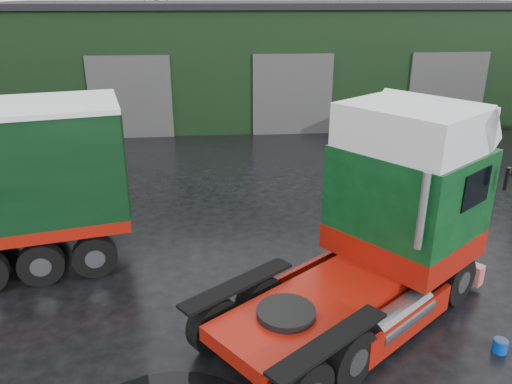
% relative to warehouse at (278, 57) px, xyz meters
% --- Properties ---
extents(ground, '(100.00, 100.00, 0.00)m').
position_rel_warehouse_xyz_m(ground, '(-2.00, -20.00, -3.16)').
color(ground, black).
extents(warehouse, '(32.40, 12.40, 6.30)m').
position_rel_warehouse_xyz_m(warehouse, '(0.00, 0.00, 0.00)').
color(warehouse, black).
rests_on(warehouse, ground).
extents(hero_tractor, '(7.82, 7.01, 4.62)m').
position_rel_warehouse_xyz_m(hero_tractor, '(-1.31, -21.92, -0.85)').
color(hero_tractor, '#093616').
rests_on(hero_tractor, ground).
extents(wash_bucket, '(0.33, 0.33, 0.27)m').
position_rel_warehouse_xyz_m(wash_bucket, '(1.61, -23.11, -3.02)').
color(wash_bucket, '#0738A4').
rests_on(wash_bucket, ground).
extents(tree_back_a, '(4.40, 4.40, 9.50)m').
position_rel_warehouse_xyz_m(tree_back_a, '(-8.00, 10.00, 1.59)').
color(tree_back_a, black).
rests_on(tree_back_a, ground).
extents(tree_back_b, '(4.40, 4.40, 7.50)m').
position_rel_warehouse_xyz_m(tree_back_b, '(8.00, 10.00, 0.59)').
color(tree_back_b, black).
rests_on(tree_back_b, ground).
extents(puddle_1, '(2.05, 2.05, 0.01)m').
position_rel_warehouse_xyz_m(puddle_1, '(1.55, -16.06, -3.15)').
color(puddle_1, black).
rests_on(puddle_1, ground).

